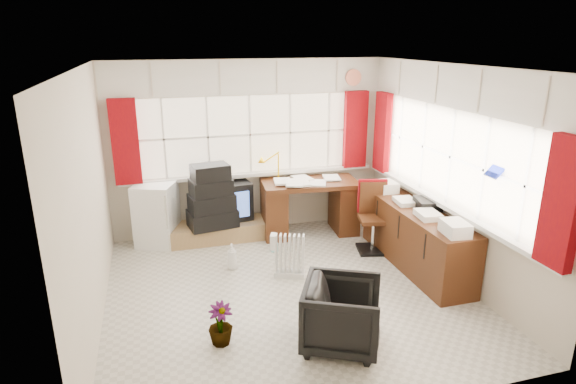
# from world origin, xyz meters

# --- Properties ---
(ground) EXTENTS (4.00, 4.00, 0.00)m
(ground) POSITION_xyz_m (0.00, 0.00, 0.00)
(ground) COLOR beige
(ground) RESTS_ON ground
(room_walls) EXTENTS (4.00, 4.00, 4.00)m
(room_walls) POSITION_xyz_m (0.00, 0.00, 1.50)
(room_walls) COLOR beige
(room_walls) RESTS_ON ground
(window_back) EXTENTS (3.70, 0.12, 3.60)m
(window_back) POSITION_xyz_m (0.00, 1.94, 0.95)
(window_back) COLOR beige
(window_back) RESTS_ON room_walls
(window_right) EXTENTS (0.12, 3.70, 3.60)m
(window_right) POSITION_xyz_m (1.94, 0.00, 0.95)
(window_right) COLOR beige
(window_right) RESTS_ON room_walls
(curtains) EXTENTS (3.83, 3.83, 1.15)m
(curtains) POSITION_xyz_m (0.92, 0.93, 1.46)
(curtains) COLOR maroon
(curtains) RESTS_ON room_walls
(overhead_cabinets) EXTENTS (3.98, 3.98, 0.48)m
(overhead_cabinets) POSITION_xyz_m (0.98, 0.98, 2.25)
(overhead_cabinets) COLOR silver
(overhead_cabinets) RESTS_ON room_walls
(desk) EXTENTS (1.43, 0.79, 0.84)m
(desk) POSITION_xyz_m (0.79, 1.60, 0.44)
(desk) COLOR #512813
(desk) RESTS_ON ground
(desk_lamp) EXTENTS (0.18, 0.16, 0.42)m
(desk_lamp) POSITION_xyz_m (0.38, 1.82, 1.09)
(desk_lamp) COLOR yellow
(desk_lamp) RESTS_ON desk
(task_chair) EXTENTS (0.48, 0.50, 0.96)m
(task_chair) POSITION_xyz_m (1.44, 0.84, 0.51)
(task_chair) COLOR black
(task_chair) RESTS_ON ground
(office_chair) EXTENTS (0.94, 0.93, 0.65)m
(office_chair) POSITION_xyz_m (0.21, -1.11, 0.32)
(office_chair) COLOR black
(office_chair) RESTS_ON ground
(radiator) EXTENTS (0.39, 0.27, 0.55)m
(radiator) POSITION_xyz_m (0.12, 0.34, 0.22)
(radiator) COLOR white
(radiator) RESTS_ON ground
(credenza) EXTENTS (0.50, 2.00, 0.85)m
(credenza) POSITION_xyz_m (1.73, 0.20, 0.39)
(credenza) COLOR #512813
(credenza) RESTS_ON ground
(file_tray) EXTENTS (0.34, 0.40, 0.12)m
(file_tray) POSITION_xyz_m (1.87, 0.23, 0.81)
(file_tray) COLOR black
(file_tray) RESTS_ON credenza
(tv_bench) EXTENTS (1.40, 0.50, 0.25)m
(tv_bench) POSITION_xyz_m (-0.55, 1.72, 0.12)
(tv_bench) COLOR #9F794F
(tv_bench) RESTS_ON ground
(crt_tv) EXTENTS (0.68, 0.64, 0.55)m
(crt_tv) POSITION_xyz_m (-0.37, 1.90, 0.53)
(crt_tv) COLOR black
(crt_tv) RESTS_ON tv_bench
(hifi_stack) EXTENTS (0.71, 0.52, 0.89)m
(hifi_stack) POSITION_xyz_m (-0.63, 1.61, 0.66)
(hifi_stack) COLOR black
(hifi_stack) RESTS_ON tv_bench
(mini_fridge) EXTENTS (0.67, 0.68, 0.88)m
(mini_fridge) POSITION_xyz_m (-1.38, 1.80, 0.44)
(mini_fridge) COLOR white
(mini_fridge) RESTS_ON ground
(spray_bottle_a) EXTENTS (0.14, 0.14, 0.33)m
(spray_bottle_a) POSITION_xyz_m (-0.52, 0.74, 0.17)
(spray_bottle_a) COLOR white
(spray_bottle_a) RESTS_ON ground
(spray_bottle_b) EXTENTS (0.09, 0.09, 0.20)m
(spray_bottle_b) POSITION_xyz_m (0.12, 1.10, 0.10)
(spray_bottle_b) COLOR #92DAD7
(spray_bottle_b) RESTS_ON ground
(flower_vase) EXTENTS (0.27, 0.27, 0.41)m
(flower_vase) POSITION_xyz_m (-0.88, -0.77, 0.21)
(flower_vase) COLOR black
(flower_vase) RESTS_ON ground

